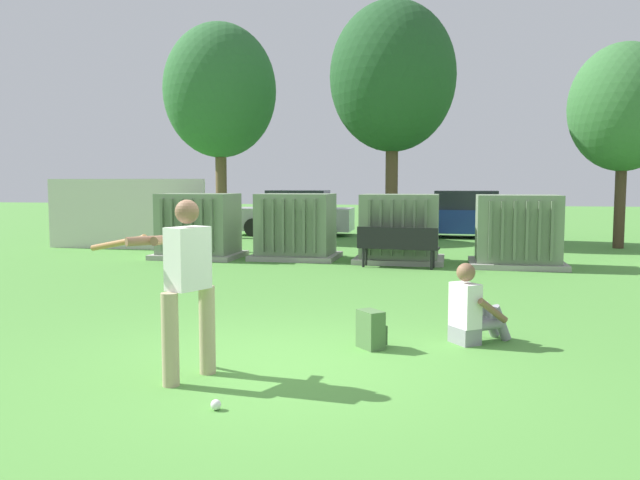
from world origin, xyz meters
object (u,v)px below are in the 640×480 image
transformer_east (517,232)px  parked_car_left_of_center (463,216)px  batter (184,279)px  sports_ball (216,405)px  parked_car_leftmost (295,214)px  transformer_west (199,227)px  transformer_mid_west (296,227)px  seated_spectator (472,311)px  transformer_mid_east (400,229)px  park_bench (398,244)px  backpack (371,330)px

transformer_east → parked_car_left_of_center: 7.71m
batter → sports_ball: (0.60, -0.78, -0.93)m
batter → parked_car_leftmost: (-3.02, 16.87, -0.22)m
transformer_west → transformer_mid_west: bearing=6.7°
transformer_mid_west → sports_ball: transformer_mid_west is taller
seated_spectator → parked_car_left_of_center: 15.02m
batter → transformer_west: bearing=111.4°
transformer_west → transformer_east: same height
transformer_mid_east → park_bench: 1.15m
parked_car_leftmost → parked_car_left_of_center: (5.93, 0.13, 0.00)m
transformer_mid_west → batter: 9.90m
park_bench → backpack: bearing=-87.8°
backpack → park_bench: bearing=92.2°
parked_car_left_of_center → seated_spectator: bearing=-90.6°
transformer_mid_east → seated_spectator: 7.80m
transformer_mid_west → transformer_mid_east: size_ratio=1.00×
parked_car_leftmost → batter: bearing=-79.9°
transformer_east → seated_spectator: size_ratio=2.18×
transformer_west → batter: 10.23m
transformer_mid_west → park_bench: size_ratio=1.15×
seated_spectator → transformer_east: bearing=80.7°
transformer_mid_east → sports_ball: transformer_mid_east is taller
park_bench → batter: batter is taller
transformer_mid_west → transformer_mid_east: (2.59, -0.17, 0.00)m
transformer_mid_east → batter: 9.74m
park_bench → parked_car_leftmost: 9.42m
transformer_mid_west → transformer_mid_east: 2.60m
parked_car_leftmost → parked_car_left_of_center: size_ratio=0.99×
batter → parked_car_left_of_center: size_ratio=0.41×
transformer_west → seated_spectator: 9.96m
transformer_east → seated_spectator: (-1.21, -7.37, -0.41)m
park_bench → seated_spectator: 6.69m
transformer_west → park_bench: size_ratio=1.15×
sports_ball → parked_car_leftmost: 18.03m
seated_spectator → backpack: bearing=-156.4°
parked_car_left_of_center → backpack: bearing=-94.7°
park_bench → parked_car_leftmost: size_ratio=0.43×
transformer_mid_west → transformer_east: bearing=-4.9°
parked_car_left_of_center → sports_ball: bearing=-97.4°
seated_spectator → parked_car_left_of_center: (0.15, 15.01, 0.38)m
transformer_west → backpack: bearing=-56.2°
transformer_east → backpack: bearing=-106.6°
transformer_east → seated_spectator: 7.48m
seated_spectator → backpack: (-1.14, -0.50, -0.16)m
batter → parked_car_leftmost: size_ratio=0.41×
transformer_mid_east → parked_car_left_of_center: (1.60, 7.35, -0.04)m
park_bench → parked_car_left_of_center: size_ratio=0.43×
sports_ball → transformer_mid_east: bearing=86.1°
parked_car_leftmost → transformer_mid_west: bearing=-76.2°
parked_car_left_of_center → transformer_east: bearing=-82.1°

